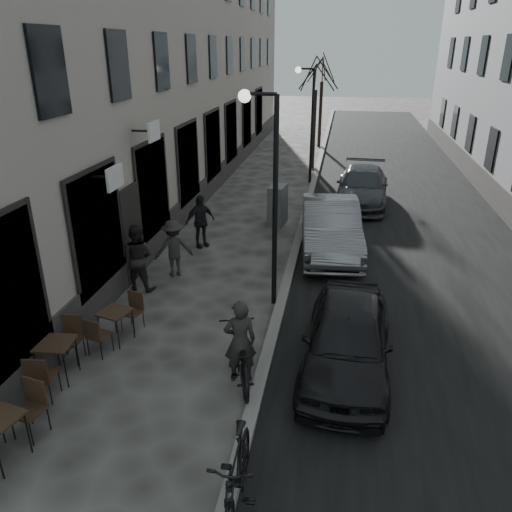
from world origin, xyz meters
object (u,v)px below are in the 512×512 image
(pedestrian_near, at_px, (137,257))
(car_mid, at_px, (330,227))
(car_near, at_px, (347,339))
(pedestrian_far, at_px, (200,221))
(moped, at_px, (236,477))
(tree_far, at_px, (323,68))
(utility_cabinet, at_px, (278,205))
(bistro_set_c, at_px, (116,323))
(car_far, at_px, (362,186))
(bistro_set_b, at_px, (57,356))
(tree_near, at_px, (316,73))
(bicycle, at_px, (240,356))
(pedestrian_mid, at_px, (174,248))
(streetlamp_far, at_px, (309,113))
(streetlamp_near, at_px, (268,179))

(pedestrian_near, distance_m, car_mid, 5.97)
(car_mid, bearing_deg, car_near, -90.67)
(pedestrian_far, distance_m, moped, 9.96)
(tree_far, xyz_separation_m, utility_cabinet, (-0.60, -15.10, -3.95))
(moped, bearing_deg, car_near, 66.36)
(utility_cabinet, distance_m, pedestrian_far, 3.31)
(car_mid, bearing_deg, bistro_set_c, -131.80)
(pedestrian_near, bearing_deg, car_far, -120.51)
(bistro_set_b, relative_size, moped, 0.81)
(bistro_set_c, bearing_deg, car_near, 12.78)
(bistro_set_b, height_order, pedestrian_far, pedestrian_far)
(pedestrian_near, bearing_deg, bistro_set_b, 92.46)
(tree_near, xyz_separation_m, moped, (0.45, -21.09, -4.05))
(tree_far, bearing_deg, tree_near, -90.00)
(tree_near, distance_m, bicycle, 18.63)
(utility_cabinet, bearing_deg, car_mid, -41.64)
(car_near, bearing_deg, pedestrian_near, 156.58)
(tree_near, relative_size, pedestrian_mid, 3.53)
(utility_cabinet, relative_size, car_near, 0.35)
(streetlamp_far, distance_m, pedestrian_far, 9.33)
(streetlamp_far, relative_size, bicycle, 2.59)
(tree_near, height_order, car_mid, tree_near)
(tree_near, bearing_deg, bicycle, -90.32)
(tree_far, distance_m, utility_cabinet, 15.62)
(utility_cabinet, xyz_separation_m, bicycle, (0.50, -9.06, -0.20))
(tree_near, distance_m, utility_cabinet, 9.94)
(tree_near, bearing_deg, pedestrian_far, -103.15)
(bistro_set_c, xyz_separation_m, pedestrian_far, (0.29, 5.67, 0.40))
(tree_near, relative_size, car_near, 1.38)
(streetlamp_near, xyz_separation_m, tree_far, (0.07, 21.00, 1.50))
(car_near, bearing_deg, streetlamp_far, 100.62)
(car_mid, xyz_separation_m, car_far, (1.07, 5.35, -0.09))
(streetlamp_far, distance_m, bistro_set_c, 14.87)
(streetlamp_near, distance_m, moped, 6.62)
(car_near, bearing_deg, tree_near, 99.08)
(pedestrian_near, xyz_separation_m, pedestrian_far, (0.78, 3.19, -0.05))
(streetlamp_near, distance_m, bistro_set_c, 4.62)
(tree_far, relative_size, car_mid, 1.18)
(tree_near, bearing_deg, car_far, -68.17)
(utility_cabinet, height_order, moped, utility_cabinet)
(moped, bearing_deg, pedestrian_far, 106.82)
(pedestrian_far, bearing_deg, pedestrian_mid, -136.99)
(tree_far, distance_m, car_mid, 17.81)
(bistro_set_b, bearing_deg, car_near, 6.95)
(tree_far, height_order, moped, tree_far)
(bistro_set_c, bearing_deg, utility_cabinet, 88.71)
(tree_near, height_order, tree_far, same)
(tree_near, height_order, bistro_set_b, tree_near)
(pedestrian_far, height_order, moped, pedestrian_far)
(utility_cabinet, relative_size, car_far, 0.29)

